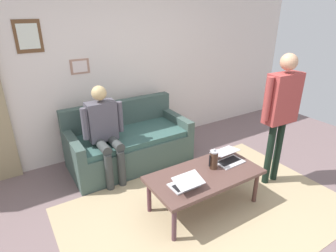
% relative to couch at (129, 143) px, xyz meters
% --- Properties ---
extents(ground_plane, '(7.68, 7.68, 0.00)m').
position_rel_couch_xyz_m(ground_plane, '(-0.20, 1.63, -0.31)').
color(ground_plane, '#745F60').
extents(area_rug, '(3.20, 2.06, 0.01)m').
position_rel_couch_xyz_m(area_rug, '(-0.30, 1.51, -0.30)').
color(area_rug, tan).
rests_on(area_rug, ground_plane).
extents(back_wall, '(7.04, 0.11, 2.70)m').
position_rel_couch_xyz_m(back_wall, '(-0.20, -0.57, 1.04)').
color(back_wall, silver).
rests_on(back_wall, ground_plane).
extents(couch, '(1.73, 0.85, 0.88)m').
position_rel_couch_xyz_m(couch, '(0.00, 0.00, 0.00)').
color(couch, '#3E534D').
rests_on(couch, ground_plane).
extents(coffee_table, '(1.30, 0.66, 0.45)m').
position_rel_couch_xyz_m(coffee_table, '(-0.30, 1.41, 0.10)').
color(coffee_table, brown).
rests_on(coffee_table, ground_plane).
extents(laptop_left, '(0.35, 0.31, 0.13)m').
position_rel_couch_xyz_m(laptop_left, '(-0.71, 1.35, 0.19)').
color(laptop_left, silver).
rests_on(laptop_left, coffee_table).
extents(laptop_center, '(0.30, 0.28, 0.14)m').
position_rel_couch_xyz_m(laptop_center, '(0.03, 1.50, 0.19)').
color(laptop_center, silver).
rests_on(laptop_center, coffee_table).
extents(french_press, '(0.12, 0.10, 0.25)m').
position_rel_couch_xyz_m(french_press, '(-0.46, 1.37, 0.26)').
color(french_press, '#4C3323').
rests_on(french_press, coffee_table).
extents(person_standing, '(0.59, 0.21, 1.70)m').
position_rel_couch_xyz_m(person_standing, '(-1.40, 1.47, 0.78)').
color(person_standing, black).
rests_on(person_standing, ground_plane).
extents(person_seated, '(0.55, 0.51, 1.28)m').
position_rel_couch_xyz_m(person_seated, '(0.42, 0.23, 0.42)').
color(person_seated, '#363A3A').
rests_on(person_seated, ground_plane).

